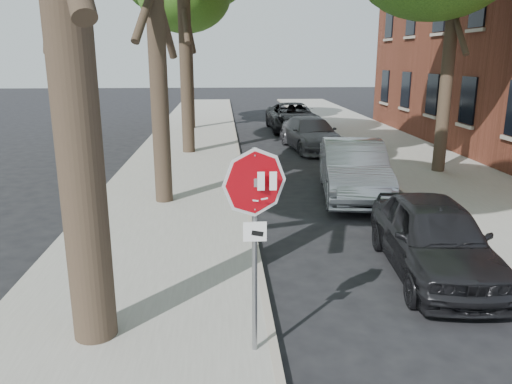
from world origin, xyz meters
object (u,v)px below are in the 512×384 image
Objects in this scene: stop_sign at (255,213)px; car_a at (434,237)px; car_d at (293,117)px; car_c at (311,134)px; car_b at (353,169)px.

car_a is (3.30, 2.41, -1.27)m from stop_sign.
stop_sign reaches higher than car_a.
stop_sign is at bearing -100.20° from car_d.
car_d reaches higher than car_c.
car_a is 0.87× the size of car_c.
car_c is 5.55m from car_d.
car_b is (-0.10, 5.13, 0.08)m from car_a.
car_d is at bearing 94.72° from car_a.
car_b reaches higher than car_d.
car_c is (0.10, 7.24, -0.10)m from car_b.
car_a is at bearing -81.01° from car_b.
car_d is (3.30, 20.33, -1.23)m from stop_sign.
stop_sign is at bearing -110.13° from car_c.
stop_sign is 0.66× the size of car_a.
car_a is 0.77× the size of car_d.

